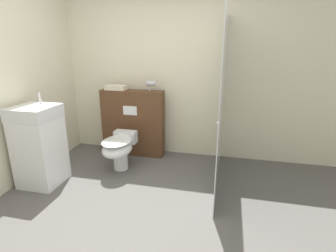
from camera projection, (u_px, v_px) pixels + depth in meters
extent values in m
plane|color=#565451|center=(125.00, 217.00, 2.75)|extent=(12.00, 12.00, 0.00)
cube|color=beige|center=(166.00, 77.00, 4.09)|extent=(8.00, 0.06, 2.50)
cube|color=#51331E|center=(133.00, 123.00, 4.19)|extent=(1.00, 0.22, 1.05)
cube|color=white|center=(130.00, 111.00, 4.02)|extent=(0.22, 0.01, 0.14)
cube|color=silver|center=(222.00, 102.00, 3.17)|extent=(0.01, 1.62, 2.13)
sphere|color=#B2B2B7|center=(219.00, 123.00, 2.46)|extent=(0.04, 0.04, 0.04)
cylinder|color=white|center=(121.00, 158.00, 3.77)|extent=(0.20, 0.20, 0.32)
ellipsoid|color=white|center=(117.00, 149.00, 3.63)|extent=(0.40, 0.52, 0.21)
ellipsoid|color=white|center=(117.00, 141.00, 3.60)|extent=(0.39, 0.51, 0.02)
cube|color=white|center=(126.00, 137.00, 3.90)|extent=(0.33, 0.16, 0.18)
cube|color=white|center=(40.00, 152.00, 3.31)|extent=(0.48, 0.48, 0.87)
cube|color=white|center=(34.00, 112.00, 3.16)|extent=(0.49, 0.49, 0.15)
cylinder|color=silver|center=(40.00, 98.00, 3.24)|extent=(0.02, 0.02, 0.14)
cylinder|color=#B7B7BC|center=(151.00, 83.00, 3.96)|extent=(0.13, 0.08, 0.08)
cone|color=#B7B7BC|center=(156.00, 83.00, 3.94)|extent=(0.03, 0.07, 0.07)
cylinder|color=#B7B7BC|center=(150.00, 87.00, 3.99)|extent=(0.03, 0.03, 0.11)
cube|color=beige|center=(116.00, 88.00, 4.07)|extent=(0.32, 0.17, 0.07)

